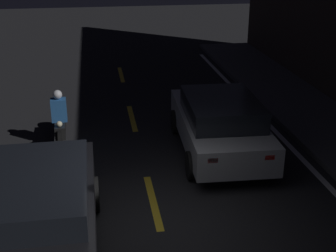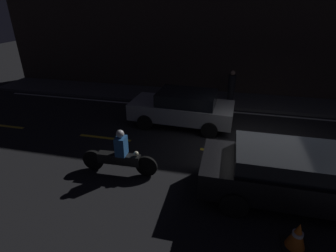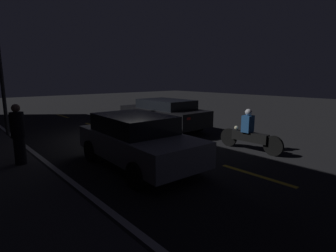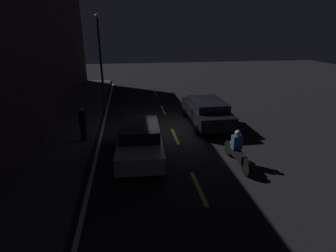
{
  "view_description": "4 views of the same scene",
  "coord_description": "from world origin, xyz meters",
  "px_view_note": "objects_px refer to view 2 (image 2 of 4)",
  "views": [
    {
      "loc": [
        6.72,
        -0.96,
        4.74
      ],
      "look_at": [
        -1.83,
        0.42,
        1.21
      ],
      "focal_mm": 50.0,
      "sensor_mm": 36.0,
      "label": 1
    },
    {
      "loc": [
        -1.3,
        -7.72,
        4.54
      ],
      "look_at": [
        -3.0,
        -0.51,
        1.0
      ],
      "focal_mm": 28.0,
      "sensor_mm": 36.0,
      "label": 2
    },
    {
      "loc": [
        -8.71,
        5.69,
        2.38
      ],
      "look_at": [
        -2.48,
        0.28,
        0.86
      ],
      "focal_mm": 28.0,
      "sensor_mm": 36.0,
      "label": 3
    },
    {
      "loc": [
        -12.69,
        2.12,
        4.98
      ],
      "look_at": [
        -2.31,
        0.55,
        1.05
      ],
      "focal_mm": 28.0,
      "sensor_mm": 36.0,
      "label": 4
    }
  ],
  "objects_px": {
    "van_black": "(293,174)",
    "traffic_cone_near": "(297,236)",
    "pedestrian": "(231,88)",
    "motorcycle": "(119,156)",
    "hatchback_silver": "(183,107)"
  },
  "relations": [
    {
      "from": "motorcycle",
      "to": "traffic_cone_near",
      "type": "height_order",
      "value": "motorcycle"
    },
    {
      "from": "motorcycle",
      "to": "pedestrian",
      "type": "relative_size",
      "value": 1.41
    },
    {
      "from": "hatchback_silver",
      "to": "motorcycle",
      "type": "distance_m",
      "value": 3.85
    },
    {
      "from": "hatchback_silver",
      "to": "motorcycle",
      "type": "height_order",
      "value": "hatchback_silver"
    },
    {
      "from": "pedestrian",
      "to": "van_black",
      "type": "bearing_deg",
      "value": -75.77
    },
    {
      "from": "hatchback_silver",
      "to": "motorcycle",
      "type": "bearing_deg",
      "value": 74.75
    },
    {
      "from": "van_black",
      "to": "motorcycle",
      "type": "bearing_deg",
      "value": 178.39
    },
    {
      "from": "hatchback_silver",
      "to": "van_black",
      "type": "height_order",
      "value": "van_black"
    },
    {
      "from": "van_black",
      "to": "traffic_cone_near",
      "type": "relative_size",
      "value": 7.23
    },
    {
      "from": "hatchback_silver",
      "to": "traffic_cone_near",
      "type": "relative_size",
      "value": 6.55
    },
    {
      "from": "pedestrian",
      "to": "traffic_cone_near",
      "type": "bearing_deg",
      "value": -79.13
    },
    {
      "from": "motorcycle",
      "to": "traffic_cone_near",
      "type": "distance_m",
      "value": 4.75
    },
    {
      "from": "van_black",
      "to": "traffic_cone_near",
      "type": "xyz_separation_m",
      "value": [
        -0.1,
        -1.48,
        -0.47
      ]
    },
    {
      "from": "traffic_cone_near",
      "to": "pedestrian",
      "type": "relative_size",
      "value": 0.39
    },
    {
      "from": "hatchback_silver",
      "to": "traffic_cone_near",
      "type": "height_order",
      "value": "hatchback_silver"
    }
  ]
}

